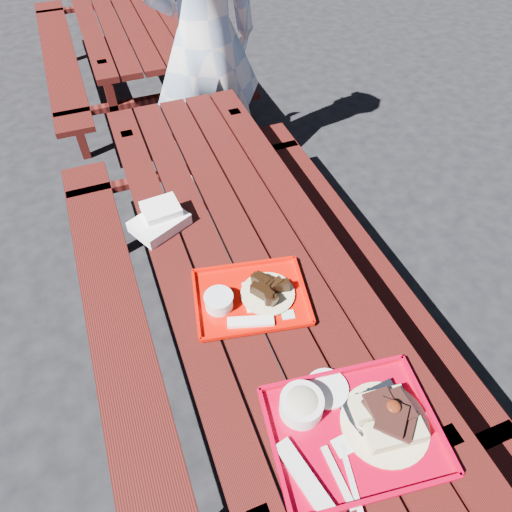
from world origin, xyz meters
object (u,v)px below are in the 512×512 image
(near_tray, at_px, (352,420))
(far_tray, at_px, (249,297))
(picnic_table_far, at_px, (127,28))
(person, at_px, (204,40))
(picnic_table_near, at_px, (244,272))

(near_tray, relative_size, far_tray, 1.17)
(picnic_table_far, xyz_separation_m, near_tray, (0.04, -3.63, 0.23))
(far_tray, bearing_deg, person, 78.10)
(picnic_table_near, xyz_separation_m, picnic_table_far, (0.00, 2.80, 0.00))
(picnic_table_near, bearing_deg, far_tray, -105.52)
(near_tray, relative_size, person, 0.28)
(near_tray, bearing_deg, far_tray, 102.50)
(picnic_table_far, relative_size, far_tray, 5.22)
(near_tray, height_order, person, person)
(picnic_table_far, height_order, person, person)
(far_tray, height_order, person, person)
(picnic_table_near, height_order, person, person)
(picnic_table_far, xyz_separation_m, person, (0.28, -1.37, 0.40))
(picnic_table_far, distance_m, far_tray, 3.10)
(picnic_table_near, bearing_deg, picnic_table_far, 90.00)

